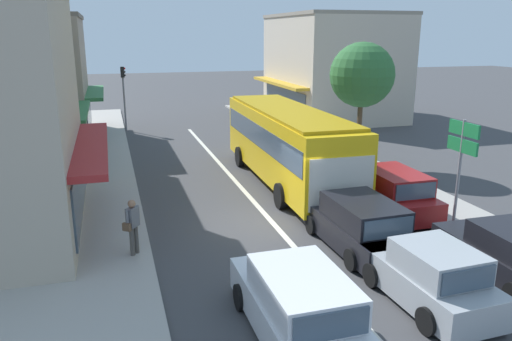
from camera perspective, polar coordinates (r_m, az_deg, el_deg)
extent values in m
plane|color=#3F3F42|center=(17.17, 1.90, -5.97)|extent=(140.00, 140.00, 0.00)
cube|color=silver|center=(20.78, -1.56, -2.11)|extent=(0.20, 28.00, 0.01)
cube|color=#A39E96|center=(22.12, -20.26, -1.82)|extent=(5.20, 44.00, 0.14)
cube|color=#A39E96|center=(24.76, 11.21, 0.60)|extent=(2.80, 44.00, 0.12)
cube|color=maroon|center=(17.09, -18.46, 2.60)|extent=(1.10, 7.95, 0.20)
cube|color=#425160|center=(17.43, -19.48, -1.68)|extent=(0.06, 6.91, 1.80)
cube|color=#2D703D|center=(25.15, -19.90, 6.35)|extent=(1.10, 6.76, 0.20)
cube|color=#425160|center=(25.39, -20.58, 3.38)|extent=(0.06, 5.88, 1.80)
cube|color=gray|center=(33.25, -25.62, 9.26)|extent=(7.69, 7.94, 7.13)
cube|color=#2D703D|center=(32.94, -18.00, 8.45)|extent=(1.10, 7.31, 0.20)
cube|color=#425160|center=(33.12, -18.55, 6.16)|extent=(0.06, 6.35, 1.80)
cube|color=#6E6358|center=(33.16, -26.38, 15.58)|extent=(7.85, 7.94, 0.24)
cube|color=beige|center=(39.25, 8.74, 11.52)|extent=(7.69, 10.66, 7.46)
cube|color=gold|center=(37.72, 2.66, 9.96)|extent=(1.10, 9.81, 0.20)
cube|color=#425160|center=(38.00, 3.24, 8.02)|extent=(0.06, 8.53, 1.80)
cube|color=gray|center=(39.19, 8.98, 17.14)|extent=(7.85, 10.66, 0.24)
cube|color=yellow|center=(21.18, 3.55, 3.10)|extent=(2.66, 10.84, 2.70)
cube|color=#425160|center=(21.09, 3.57, 4.18)|extent=(2.69, 10.40, 0.90)
cube|color=beige|center=(16.36, 9.75, -1.51)|extent=(2.25, 0.09, 1.76)
cube|color=#AF890F|center=(20.92, 3.61, 6.88)|extent=(2.52, 9.97, 0.12)
cylinder|color=black|center=(24.25, -1.88, 1.61)|extent=(0.27, 0.96, 0.96)
cylinder|color=black|center=(24.94, 3.71, 1.97)|extent=(0.27, 0.96, 0.96)
cylinder|color=black|center=(18.41, 2.82, -2.90)|extent=(0.27, 0.96, 0.96)
cylinder|color=black|center=(19.31, 9.88, -2.24)|extent=(0.27, 0.96, 0.96)
cube|color=black|center=(15.40, 11.42, -6.77)|extent=(1.85, 4.53, 0.76)
cube|color=black|center=(14.87, 12.21, -4.67)|extent=(1.69, 2.63, 0.68)
cube|color=#425160|center=(15.96, 9.89, -3.15)|extent=(1.51, 0.09, 0.58)
cube|color=#425160|center=(13.82, 14.91, -6.42)|extent=(1.48, 0.09, 0.54)
cylinder|color=black|center=(16.23, 6.34, -6.18)|extent=(0.19, 0.62, 0.62)
cylinder|color=black|center=(16.98, 11.81, -5.43)|extent=(0.19, 0.62, 0.62)
cylinder|color=black|center=(14.01, 10.85, -9.99)|extent=(0.19, 0.62, 0.62)
cylinder|color=black|center=(14.88, 16.91, -8.85)|extent=(0.19, 0.62, 0.62)
cube|color=#9EA3A8|center=(12.83, 18.97, -12.03)|extent=(1.79, 3.77, 0.76)
cube|color=#9EA3A8|center=(12.33, 20.11, -9.69)|extent=(1.60, 1.96, 0.64)
cube|color=#425160|center=(13.02, 17.45, -8.09)|extent=(1.40, 0.12, 0.54)
cube|color=#425160|center=(11.68, 23.10, -11.45)|extent=(1.37, 0.12, 0.51)
cylinder|color=black|center=(13.29, 13.08, -11.58)|extent=(0.21, 0.63, 0.62)
cylinder|color=black|center=(14.17, 18.83, -10.28)|extent=(0.21, 0.63, 0.62)
cylinder|color=black|center=(11.72, 18.97, -15.97)|extent=(0.21, 0.63, 0.62)
cylinder|color=black|center=(12.71, 25.03, -14.05)|extent=(0.21, 0.63, 0.62)
cube|color=silver|center=(11.03, 4.63, -15.94)|extent=(1.79, 4.51, 0.76)
cube|color=silver|center=(10.39, 5.43, -13.50)|extent=(1.66, 2.61, 0.68)
cube|color=#425160|center=(11.49, 2.91, -10.49)|extent=(1.51, 0.07, 0.58)
cube|color=#425160|center=(9.36, 8.62, -17.15)|extent=(1.48, 0.07, 0.54)
cylinder|color=black|center=(12.01, -1.86, -14.26)|extent=(0.18, 0.62, 0.62)
cylinder|color=black|center=(12.52, 6.15, -13.03)|extent=(0.18, 0.62, 0.62)
cube|color=black|center=(14.79, 26.74, -9.21)|extent=(1.80, 4.23, 0.72)
cube|color=#425160|center=(15.11, 25.00, -5.78)|extent=(1.44, 0.09, 0.51)
cylinder|color=black|center=(15.22, 21.06, -8.67)|extent=(0.19, 0.62, 0.62)
cylinder|color=black|center=(16.26, 26.01, -7.69)|extent=(0.19, 0.62, 0.62)
cube|color=maroon|center=(18.77, 14.83, -2.93)|extent=(1.80, 4.51, 0.76)
cube|color=maroon|center=(18.28, 15.54, -1.11)|extent=(1.66, 2.61, 0.68)
cube|color=#425160|center=(19.37, 13.53, -0.05)|extent=(1.51, 0.07, 0.58)
cube|color=#425160|center=(17.22, 17.80, -2.29)|extent=(1.48, 0.07, 0.54)
cylinder|color=black|center=(19.55, 10.57, -2.58)|extent=(0.18, 0.62, 0.62)
cylinder|color=black|center=(20.37, 15.01, -2.11)|extent=(0.18, 0.62, 0.62)
cylinder|color=black|center=(17.31, 14.53, -5.19)|extent=(0.18, 0.62, 0.62)
cylinder|color=black|center=(18.24, 19.32, -4.53)|extent=(0.18, 0.62, 0.62)
cube|color=silver|center=(23.96, 7.45, 1.41)|extent=(1.87, 4.54, 0.76)
cube|color=silver|center=(23.49, 7.88, 2.91)|extent=(1.70, 2.64, 0.68)
cube|color=#425160|center=(24.66, 6.56, 3.55)|extent=(1.51, 0.10, 0.58)
cube|color=#425160|center=(22.34, 9.33, 2.21)|extent=(1.48, 0.10, 0.54)
cylinder|color=black|center=(24.86, 4.28, 1.51)|extent=(0.20, 0.62, 0.62)
cylinder|color=black|center=(25.56, 7.95, 1.79)|extent=(0.20, 0.62, 0.62)
cylinder|color=black|center=(22.47, 6.86, -0.06)|extent=(0.20, 0.62, 0.62)
cylinder|color=black|center=(23.24, 10.81, 0.29)|extent=(0.20, 0.62, 0.62)
cylinder|color=gray|center=(34.12, -14.82, 7.88)|extent=(0.12, 0.12, 4.20)
cube|color=black|center=(33.95, -15.03, 10.81)|extent=(0.24, 0.24, 0.68)
sphere|color=red|center=(33.94, -14.81, 11.21)|extent=(0.13, 0.13, 0.13)
sphere|color=black|center=(33.95, -14.79, 10.84)|extent=(0.13, 0.13, 0.13)
sphere|color=black|center=(33.97, -14.76, 10.47)|extent=(0.13, 0.13, 0.13)
cylinder|color=gray|center=(17.69, 22.16, -0.35)|extent=(0.10, 0.10, 3.60)
cube|color=#19753D|center=(17.36, 22.70, 4.41)|extent=(0.08, 1.40, 0.44)
cube|color=white|center=(17.39, 22.82, 4.41)|extent=(0.01, 1.10, 0.10)
cube|color=#19753D|center=(17.46, 22.52, 2.64)|extent=(0.08, 1.40, 0.44)
cube|color=white|center=(17.49, 22.63, 2.64)|extent=(0.01, 1.10, 0.10)
cylinder|color=brown|center=(24.64, 11.68, 4.33)|extent=(0.24, 0.24, 3.32)
cylinder|color=brown|center=(24.74, 11.44, 9.17)|extent=(0.10, 0.96, 0.84)
cylinder|color=brown|center=(24.55, 12.80, 8.98)|extent=(0.89, 0.10, 0.78)
cylinder|color=brown|center=(23.99, 12.40, 8.92)|extent=(0.10, 0.88, 0.83)
cylinder|color=brown|center=(24.18, 11.23, 9.25)|extent=(0.75, 0.10, 0.99)
sphere|color=#2D6633|center=(24.28, 12.03, 10.64)|extent=(3.04, 3.04, 3.04)
cylinder|color=#4C4742|center=(14.83, -13.55, -7.62)|extent=(0.14, 0.14, 0.84)
cylinder|color=#4C4742|center=(14.70, -13.96, -7.87)|extent=(0.14, 0.14, 0.84)
cube|color=slate|center=(14.51, -13.93, -5.20)|extent=(0.40, 0.42, 0.56)
sphere|color=#9E7051|center=(14.38, -14.03, -3.71)|extent=(0.22, 0.22, 0.22)
cylinder|color=slate|center=(14.69, -13.37, -4.91)|extent=(0.09, 0.09, 0.54)
cylinder|color=slate|center=(14.33, -14.50, -5.50)|extent=(0.09, 0.09, 0.54)
cube|color=brown|center=(14.34, -14.56, -6.28)|extent=(0.25, 0.23, 0.22)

